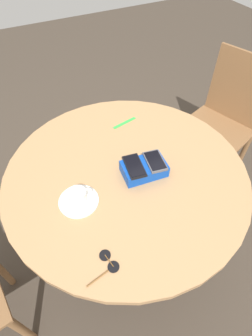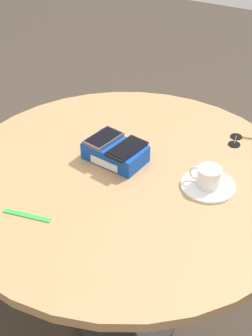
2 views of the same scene
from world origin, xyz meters
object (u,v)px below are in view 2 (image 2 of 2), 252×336
at_px(saucer, 208,185).
at_px(phone_black, 127,149).
at_px(coffee_cup, 208,176).
at_px(lanyard_strap, 27,215).
at_px(phone_gray, 104,138).
at_px(round_table, 126,196).
at_px(phone_box, 115,152).
at_px(sunglasses, 237,140).

bearing_deg(saucer, phone_black, -175.70).
relative_size(saucer, coffee_cup, 1.64).
height_order(coffee_cup, lanyard_strap, coffee_cup).
relative_size(phone_black, coffee_cup, 1.46).
relative_size(phone_black, lanyard_strap, 1.01).
xyz_separation_m(phone_gray, lanyard_strap, (-0.03, -0.36, -0.06)).
height_order(phone_black, saucer, phone_black).
bearing_deg(phone_black, phone_gray, 170.74).
relative_size(coffee_cup, lanyard_strap, 0.70).
height_order(round_table, phone_box, phone_box).
height_order(phone_box, lanyard_strap, phone_box).
xyz_separation_m(phone_gray, phone_black, (0.09, -0.02, -0.00)).
bearing_deg(phone_gray, sunglasses, 38.98).
bearing_deg(sunglasses, saucer, -89.81).
bearing_deg(saucer, lanyard_strap, -137.16).
relative_size(coffee_cup, sunglasses, 0.79).
xyz_separation_m(phone_box, lanyard_strap, (-0.08, -0.36, -0.03)).
bearing_deg(round_table, sunglasses, 54.54).
bearing_deg(phone_box, saucer, 2.52).
xyz_separation_m(phone_box, phone_black, (0.05, -0.01, 0.03)).
bearing_deg(sunglasses, round_table, -125.46).
distance_m(phone_box, phone_black, 0.06).
distance_m(coffee_cup, lanyard_strap, 0.54).
bearing_deg(sunglasses, lanyard_strap, -121.11).
height_order(round_table, coffee_cup, coffee_cup).
relative_size(phone_box, coffee_cup, 2.03).
distance_m(round_table, sunglasses, 0.44).
bearing_deg(sunglasses, coffee_cup, -90.29).
relative_size(phone_black, saucer, 0.89).
xyz_separation_m(phone_box, phone_gray, (-0.05, 0.01, 0.03)).
distance_m(round_table, lanyard_strap, 0.36).
xyz_separation_m(phone_black, lanyard_strap, (-0.13, -0.35, -0.06)).
bearing_deg(lanyard_strap, sunglasses, 58.89).
bearing_deg(phone_box, phone_gray, 169.40).
bearing_deg(lanyard_strap, round_table, 64.36).
bearing_deg(lanyard_strap, phone_black, 69.80).
bearing_deg(phone_box, lanyard_strap, -103.01).
distance_m(phone_gray, sunglasses, 0.47).
relative_size(round_table, saucer, 6.69).
xyz_separation_m(phone_box, sunglasses, (0.32, 0.30, -0.03)).
bearing_deg(lanyard_strap, coffee_cup, 43.01).
distance_m(round_table, saucer, 0.28).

